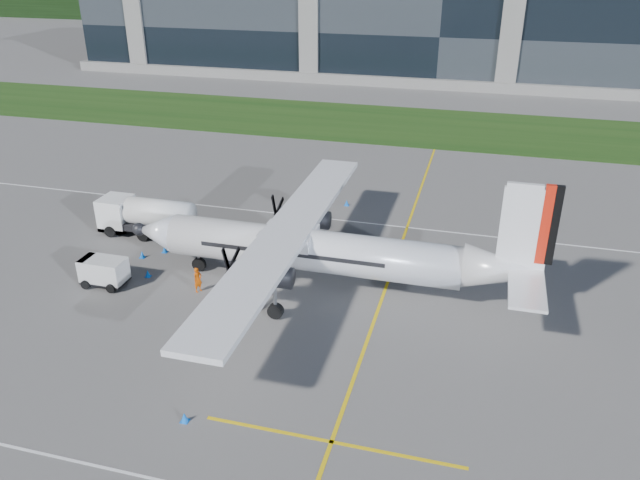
% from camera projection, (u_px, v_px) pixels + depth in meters
% --- Properties ---
extents(ground, '(400.00, 400.00, 0.00)m').
position_uv_depth(ground, '(408.00, 145.00, 68.54)').
color(ground, '#555250').
rests_on(ground, ground).
extents(grass_strip, '(400.00, 18.00, 0.04)m').
position_uv_depth(grass_strip, '(417.00, 126.00, 75.49)').
color(grass_strip, '#183B10').
rests_on(grass_strip, ground).
extents(terminal_building, '(120.00, 20.00, 15.00)m').
position_uv_depth(terminal_building, '(445.00, 29.00, 100.11)').
color(terminal_building, black).
rests_on(terminal_building, ground).
extents(tree_line, '(400.00, 6.00, 6.00)m').
position_uv_depth(tree_line, '(465.00, 19.00, 154.26)').
color(tree_line, black).
rests_on(tree_line, ground).
extents(yellow_taxiway_centerline, '(0.20, 70.00, 0.01)m').
position_uv_depth(yellow_taxiway_centerline, '(390.00, 275.00, 41.72)').
color(yellow_taxiway_centerline, yellow).
rests_on(yellow_taxiway_centerline, ground).
extents(turboprop_aircraft, '(26.66, 27.64, 8.29)m').
position_uv_depth(turboprop_aircraft, '(326.00, 229.00, 38.43)').
color(turboprop_aircraft, white).
rests_on(turboprop_aircraft, ground).
extents(fuel_tanker_truck, '(7.82, 2.54, 2.93)m').
position_uv_depth(fuel_tanker_truck, '(141.00, 216.00, 47.01)').
color(fuel_tanker_truck, white).
rests_on(fuel_tanker_truck, ground).
extents(baggage_tug, '(3.04, 1.83, 1.83)m').
position_uv_depth(baggage_tug, '(104.00, 272.00, 40.19)').
color(baggage_tug, silver).
rests_on(baggage_tug, ground).
extents(ground_crew_person, '(0.84, 0.94, 1.91)m').
position_uv_depth(ground_crew_person, '(198.00, 278.00, 39.38)').
color(ground_crew_person, '#F25907').
rests_on(ground_crew_person, ground).
extents(safety_cone_portwing, '(0.36, 0.36, 0.50)m').
position_uv_depth(safety_cone_portwing, '(184.00, 417.00, 28.89)').
color(safety_cone_portwing, blue).
rests_on(safety_cone_portwing, ground).
extents(safety_cone_nose_port, '(0.36, 0.36, 0.50)m').
position_uv_depth(safety_cone_nose_port, '(148.00, 273.00, 41.42)').
color(safety_cone_nose_port, blue).
rests_on(safety_cone_nose_port, ground).
extents(safety_cone_fwd, '(0.36, 0.36, 0.50)m').
position_uv_depth(safety_cone_fwd, '(142.00, 254.00, 43.93)').
color(safety_cone_fwd, blue).
rests_on(safety_cone_fwd, ground).
extents(safety_cone_nose_stbd, '(0.36, 0.36, 0.50)m').
position_uv_depth(safety_cone_nose_stbd, '(165.00, 249.00, 44.69)').
color(safety_cone_nose_stbd, blue).
rests_on(safety_cone_nose_stbd, ground).
extents(safety_cone_stbdwing, '(0.36, 0.36, 0.50)m').
position_uv_depth(safety_cone_stbdwing, '(347.00, 203.00, 52.64)').
color(safety_cone_stbdwing, blue).
rests_on(safety_cone_stbdwing, ground).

